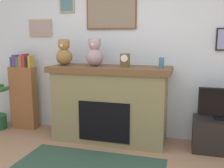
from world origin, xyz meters
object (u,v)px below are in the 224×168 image
Objects in this scene: bookshelf at (24,94)px; teddy_bear_cream at (64,53)px; television at (223,105)px; candle_jar at (162,63)px; fireplace at (110,103)px; mantel_clock at (125,60)px; teddy_bear_brown at (95,53)px; tv_stand at (221,135)px.

bookshelf is 1.05m from teddy_bear_cream.
candle_jar is (-0.78, -0.01, 0.51)m from television.
bookshelf reaches higher than fireplace.
mantel_clock is (1.70, -0.11, 0.59)m from bookshelf.
teddy_bear_brown is at bearing -5.15° from bookshelf.
bookshelf is 1.72× the size of tv_stand.
fireplace is at bearing -3.70° from bookshelf.
mantel_clock is at bearing -0.05° from teddy_bear_cream.
candle_jar is 0.35× the size of teddy_bear_brown.
tv_stand is 3.87× the size of mantel_clock.
mantel_clock is (-0.49, -0.00, 0.02)m from candle_jar.
tv_stand is 1.16× the size of television.
television is (2.97, -0.10, 0.06)m from bookshelf.
tv_stand is 1.86× the size of teddy_bear_cream.
television is at bearing 0.33° from teddy_bear_cream.
tv_stand is 1.21m from candle_jar.
teddy_bear_brown reaches higher than tv_stand.
tv_stand is 5.09× the size of candle_jar.
mantel_clock reaches higher than fireplace.
bookshelf is at bearing 178.07° from tv_stand.
tv_stand is at bearing -1.93° from bookshelf.
television is (1.49, -0.01, 0.09)m from fireplace.
teddy_bear_cream is 0.47m from teddy_bear_brown.
candle_jar is (-0.78, -0.01, 0.92)m from tv_stand.
mantel_clock is 0.48× the size of teddy_bear_cream.
teddy_bear_cream is at bearing 180.00° from teddy_bear_brown.
teddy_bear_cream reaches higher than candle_jar.
bookshelf is 2.99m from tv_stand.
bookshelf is at bearing 171.87° from teddy_bear_cream.
teddy_bear_cream reaches higher than tv_stand.
mantel_clock is 0.46× the size of teddy_bear_brown.
fireplace is 9.25× the size of mantel_clock.
teddy_bear_cream is at bearing -179.98° from candle_jar.
fireplace is 1.48m from bookshelf.
fireplace is 0.74m from teddy_bear_brown.
bookshelf is (-1.48, 0.10, 0.03)m from fireplace.
bookshelf is at bearing 174.85° from teddy_bear_brown.
teddy_bear_brown is at bearing -179.97° from candle_jar.
fireplace is 1.49m from television.
mantel_clock is at bearing -179.41° from television.
tv_stand is 2.40m from teddy_bear_cream.
bookshelf is 1.44m from teddy_bear_brown.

